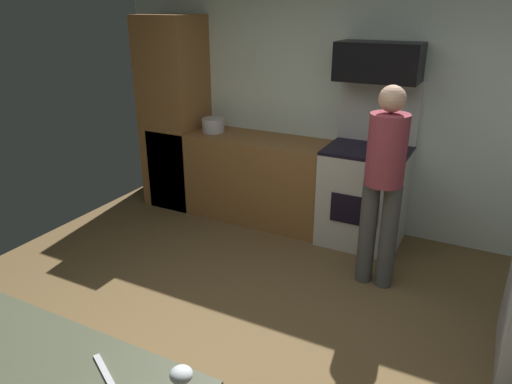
# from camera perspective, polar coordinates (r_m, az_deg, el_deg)

# --- Properties ---
(ground_plane) EXTENTS (5.20, 4.80, 0.02)m
(ground_plane) POSITION_cam_1_polar(r_m,az_deg,el_deg) (3.42, -2.43, -18.45)
(ground_plane) COLOR brown
(wall_back) EXTENTS (5.20, 0.12, 2.60)m
(wall_back) POSITION_cam_1_polar(r_m,az_deg,el_deg) (4.86, 11.33, 10.76)
(wall_back) COLOR silver
(wall_back) RESTS_ON ground
(lower_cabinet_run) EXTENTS (2.40, 0.60, 0.90)m
(lower_cabinet_run) POSITION_cam_1_polar(r_m,az_deg,el_deg) (5.09, -0.30, 1.73)
(lower_cabinet_run) COLOR brown
(lower_cabinet_run) RESTS_ON ground
(cabinet_column) EXTENTS (0.60, 0.60, 2.10)m
(cabinet_column) POSITION_cam_1_polar(r_m,az_deg,el_deg) (5.44, -9.81, 9.33)
(cabinet_column) COLOR brown
(cabinet_column) RESTS_ON ground
(oven_range) EXTENTS (0.76, 0.65, 1.55)m
(oven_range) POSITION_cam_1_polar(r_m,az_deg,el_deg) (4.66, 13.02, 0.10)
(oven_range) COLOR beige
(oven_range) RESTS_ON ground
(microwave) EXTENTS (0.74, 0.38, 0.34)m
(microwave) POSITION_cam_1_polar(r_m,az_deg,el_deg) (4.45, 14.67, 15.03)
(microwave) COLOR black
(microwave) RESTS_ON oven_range
(person_cook) EXTENTS (0.31, 0.30, 1.66)m
(person_cook) POSITION_cam_1_polar(r_m,az_deg,el_deg) (3.79, 15.22, 1.50)
(person_cook) COLOR #474747
(person_cook) RESTS_ON ground
(wine_glass_far) EXTENTS (0.08, 0.08, 0.14)m
(wine_glass_far) POSITION_cam_1_polar(r_m,az_deg,el_deg) (1.77, -9.04, -21.18)
(wine_glass_far) COLOR silver
(wine_glass_far) RESTS_ON counter_island
(knife_chef) EXTENTS (0.24, 0.15, 0.01)m
(knife_chef) POSITION_cam_1_polar(r_m,az_deg,el_deg) (1.98, -17.66, -20.42)
(knife_chef) COLOR #B7BABF
(knife_chef) RESTS_ON counter_island
(stock_pot) EXTENTS (0.24, 0.24, 0.15)m
(stock_pot) POSITION_cam_1_polar(r_m,az_deg,el_deg) (5.17, -5.22, 8.07)
(stock_pot) COLOR #BDBBC0
(stock_pot) RESTS_ON lower_cabinet_run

